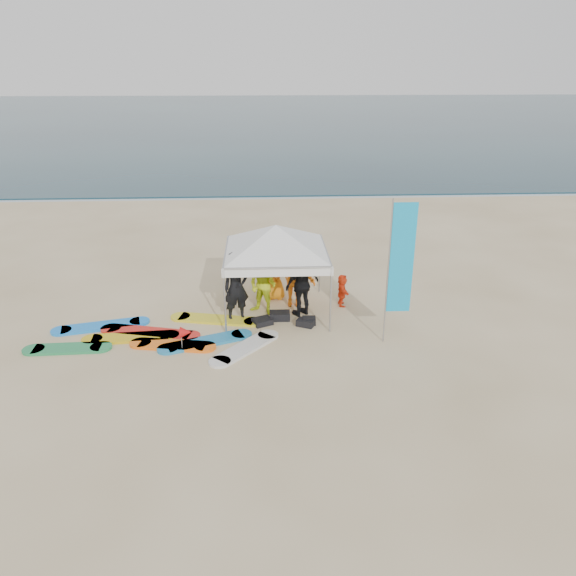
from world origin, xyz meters
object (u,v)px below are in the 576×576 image
(person_orange_b, at_px, (275,274))
(surfboard_spread, at_px, (162,336))
(person_seated, at_px, (342,290))
(feather_flag, at_px, (400,260))
(person_black_a, at_px, (236,287))
(person_black_b, at_px, (302,284))
(canopy_tent, at_px, (276,225))
(person_yellow, at_px, (263,285))
(person_orange_a, at_px, (294,274))
(marker_pennant, at_px, (186,332))

(person_orange_b, distance_m, surfboard_spread, 3.93)
(person_seated, xyz_separation_m, feather_flag, (1.03, -2.32, 1.73))
(person_black_a, relative_size, person_orange_b, 1.22)
(person_black_b, relative_size, canopy_tent, 0.48)
(person_yellow, height_order, person_orange_a, person_orange_a)
(person_black_b, bearing_deg, marker_pennant, 1.06)
(person_black_a, bearing_deg, person_yellow, 9.38)
(canopy_tent, height_order, surfboard_spread, canopy_tent)
(person_black_b, distance_m, person_seated, 1.42)
(person_orange_b, relative_size, surfboard_spread, 0.27)
(person_yellow, xyz_separation_m, marker_pennant, (-1.92, -2.10, -0.36))
(person_seated, relative_size, surfboard_spread, 0.16)
(person_black_a, bearing_deg, person_seated, -4.41)
(marker_pennant, bearing_deg, person_orange_b, 53.90)
(person_orange_a, relative_size, feather_flag, 0.52)
(person_orange_a, xyz_separation_m, canopy_tent, (-0.52, -0.40, 1.59))
(person_orange_a, xyz_separation_m, marker_pennant, (-2.82, -2.63, -0.47))
(person_black_a, distance_m, feather_flag, 4.49)
(feather_flag, height_order, marker_pennant, feather_flag)
(person_black_a, distance_m, canopy_tent, 1.99)
(surfboard_spread, bearing_deg, marker_pennant, -44.49)
(person_orange_b, bearing_deg, person_orange_a, 138.55)
(marker_pennant, bearing_deg, person_yellow, 47.55)
(person_black_b, distance_m, feather_flag, 3.11)
(person_orange_a, bearing_deg, person_yellow, 35.88)
(person_orange_a, bearing_deg, feather_flag, 140.98)
(feather_flag, xyz_separation_m, marker_pennant, (-5.26, -0.21, -1.71))
(feather_flag, distance_m, surfboard_spread, 6.39)
(person_black_b, bearing_deg, person_orange_b, -89.86)
(marker_pennant, bearing_deg, person_black_a, 54.79)
(person_orange_a, distance_m, person_black_b, 0.70)
(person_black_a, height_order, person_black_b, person_black_a)
(person_orange_a, xyz_separation_m, person_orange_b, (-0.54, 0.50, -0.16))
(canopy_tent, bearing_deg, surfboard_spread, -153.68)
(person_black_a, height_order, surfboard_spread, person_black_a)
(person_black_b, xyz_separation_m, surfboard_spread, (-3.75, -1.23, -0.89))
(person_orange_a, xyz_separation_m, person_black_b, (0.19, -0.67, -0.04))
(person_orange_a, xyz_separation_m, person_seated, (1.40, -0.09, -0.49))
(feather_flag, bearing_deg, person_orange_b, 135.62)
(person_seated, xyz_separation_m, canopy_tent, (-1.92, -0.31, 2.07))
(person_black_a, relative_size, person_seated, 2.04)
(surfboard_spread, bearing_deg, feather_flag, -4.84)
(feather_flag, bearing_deg, person_black_b, 142.23)
(person_yellow, distance_m, feather_flag, 4.06)
(canopy_tent, bearing_deg, feather_flag, -34.21)
(person_orange_a, distance_m, person_orange_b, 0.76)
(person_seated, bearing_deg, feather_flag, -156.19)
(person_yellow, xyz_separation_m, feather_flag, (3.33, -1.89, 1.35))
(marker_pennant, relative_size, surfboard_spread, 0.11)
(person_orange_b, height_order, surfboard_spread, person_orange_b)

